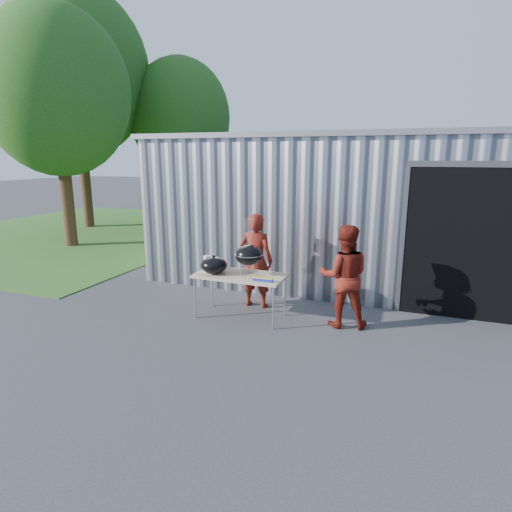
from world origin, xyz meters
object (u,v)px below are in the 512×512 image
at_px(folding_table, 240,277).
at_px(person_bystander, 344,276).
at_px(person_cook, 256,261).
at_px(kettle_grill, 249,251).

height_order(folding_table, person_bystander, person_bystander).
bearing_deg(person_cook, person_bystander, 166.66).
xyz_separation_m(folding_table, person_cook, (0.05, 0.60, 0.14)).
relative_size(kettle_grill, person_cook, 0.55).
xyz_separation_m(kettle_grill, person_bystander, (1.52, 0.25, -0.35)).
bearing_deg(folding_table, person_bystander, 8.61).
bearing_deg(person_bystander, person_cook, -25.29).
distance_m(folding_table, person_cook, 0.62).
bearing_deg(folding_table, kettle_grill, 2.71).
bearing_deg(person_bystander, folding_table, -4.49).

